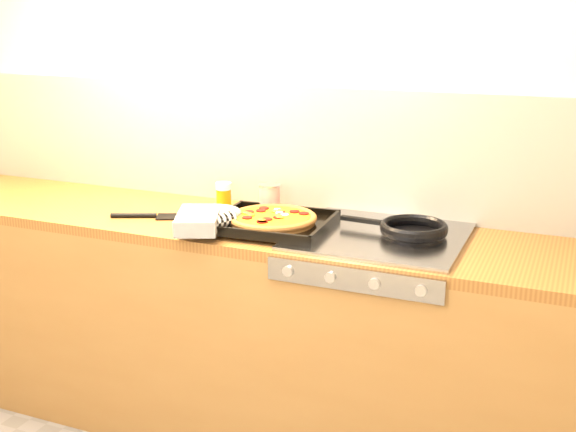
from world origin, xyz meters
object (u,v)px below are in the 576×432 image
at_px(frying_pan, 412,230).
at_px(juice_glass, 224,195).
at_px(tomato_can, 270,199).
at_px(pizza_on_tray, 253,219).

height_order(frying_pan, juice_glass, juice_glass).
relative_size(tomato_can, juice_glass, 1.13).
relative_size(frying_pan, tomato_can, 3.35).
xyz_separation_m(frying_pan, juice_glass, (-0.82, 0.11, 0.02)).
xyz_separation_m(pizza_on_tray, frying_pan, (0.57, 0.13, -0.01)).
bearing_deg(pizza_on_tray, juice_glass, 135.72).
relative_size(frying_pan, juice_glass, 3.80).
distance_m(pizza_on_tray, frying_pan, 0.58).
xyz_separation_m(frying_pan, tomato_can, (-0.61, 0.11, 0.02)).
xyz_separation_m(pizza_on_tray, tomato_can, (-0.04, 0.24, 0.02)).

